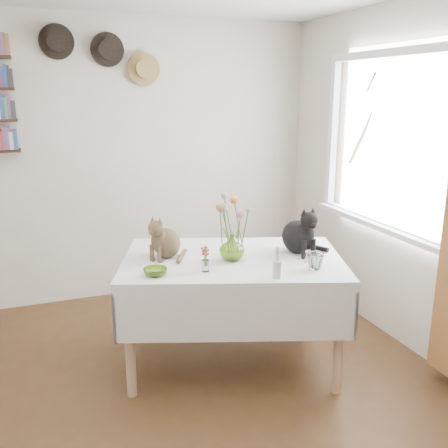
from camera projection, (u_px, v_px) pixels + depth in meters
name	position (u px, v px, depth m)	size (l,w,h in m)	color
room	(153.00, 225.00, 2.36)	(4.08, 4.58, 2.58)	brown
window	(387.00, 156.00, 3.72)	(0.12, 1.52, 1.32)	white
dining_table	(233.00, 284.00, 3.40)	(1.69, 1.37, 0.78)	white
tabby_cat	(166.00, 235.00, 3.34)	(0.20, 0.25, 0.30)	brown
black_cat	(298.00, 228.00, 3.42)	(0.23, 0.29, 0.34)	black
flower_vase	(232.00, 247.00, 3.28)	(0.17, 0.17, 0.17)	#A0CB45
green_bowl	(155.00, 272.00, 3.02)	(0.14, 0.14, 0.04)	#A0CB45
drinking_glass	(315.00, 261.00, 3.13)	(0.11, 0.11, 0.10)	white
candlestick	(277.00, 268.00, 2.97)	(0.05, 0.05, 0.20)	white
berry_jar	(205.00, 259.00, 3.08)	(0.05, 0.05, 0.18)	white
porcelain_figurine	(307.00, 257.00, 3.26)	(0.04, 0.04, 0.08)	white
flower_bouquet	(232.00, 210.00, 3.23)	(0.17, 0.13, 0.39)	#4C7233
wall_hats	(104.00, 53.00, 4.14)	(0.98, 0.09, 0.48)	black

